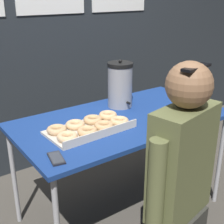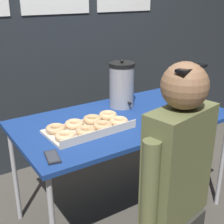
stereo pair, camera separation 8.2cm
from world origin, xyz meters
name	(u,v)px [view 1 (the left image)]	position (x,y,z in m)	size (l,w,h in m)	color
ground_plane	(121,210)	(0.00, 0.00, 0.00)	(12.00, 12.00, 0.00)	#4C473F
back_wall	(50,22)	(0.00, 1.07, 1.34)	(6.00, 0.11, 2.66)	#23282D
folding_table	(122,124)	(0.00, 0.00, 0.73)	(1.46, 0.78, 0.78)	navy
donut_box	(90,127)	(-0.29, -0.05, 0.80)	(0.55, 0.30, 0.05)	beige
coffee_urn	(120,85)	(0.12, 0.19, 0.95)	(0.19, 0.21, 0.36)	#939399
cell_phone	(56,158)	(-0.62, -0.25, 0.78)	(0.09, 0.15, 0.01)	black
person_seated	(180,186)	(-0.12, -0.66, 0.64)	(0.51, 0.27, 1.30)	#33332D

